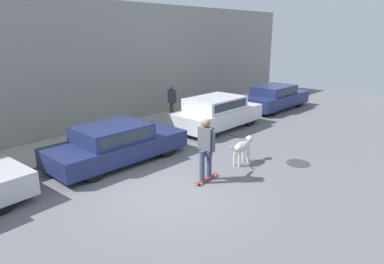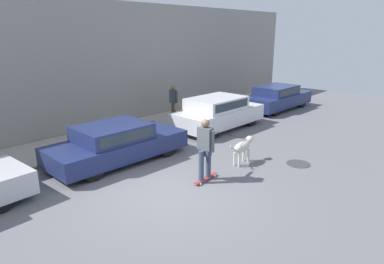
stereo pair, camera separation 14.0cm
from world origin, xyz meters
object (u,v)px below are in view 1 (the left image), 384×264
(skateboarder, at_px, (206,146))
(pedestrian_with_bag, at_px, (172,101))
(parked_car_3, at_px, (275,97))
(parked_car_1, at_px, (116,144))
(parked_car_2, at_px, (217,113))
(dog, at_px, (243,147))

(skateboarder, bearing_deg, pedestrian_with_bag, 48.75)
(parked_car_3, bearing_deg, parked_car_1, -178.47)
(parked_car_2, xyz_separation_m, skateboarder, (-4.38, -3.00, 0.33))
(parked_car_1, relative_size, parked_car_2, 1.06)
(dog, height_order, pedestrian_with_bag, pedestrian_with_bag)
(parked_car_1, xyz_separation_m, parked_car_2, (5.09, -0.00, 0.08))
(parked_car_1, height_order, skateboarder, skateboarder)
(parked_car_1, bearing_deg, parked_car_3, 2.10)
(skateboarder, distance_m, pedestrian_with_bag, 6.23)
(parked_car_3, bearing_deg, pedestrian_with_bag, 162.09)
(parked_car_1, height_order, pedestrian_with_bag, pedestrian_with_bag)
(parked_car_1, relative_size, skateboarder, 1.70)
(parked_car_3, relative_size, skateboarder, 1.69)
(skateboarder, bearing_deg, parked_car_2, 30.31)
(parked_car_2, xyz_separation_m, dog, (-2.62, -3.01, -0.13))
(parked_car_2, xyz_separation_m, pedestrian_with_bag, (-0.62, 1.97, 0.33))
(parked_car_1, relative_size, parked_car_3, 1.01)
(parked_car_2, distance_m, dog, 4.00)
(parked_car_2, distance_m, pedestrian_with_bag, 2.09)
(dog, height_order, skateboarder, skateboarder)
(parked_car_1, distance_m, parked_car_3, 10.04)
(pedestrian_with_bag, bearing_deg, skateboarder, 54.68)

